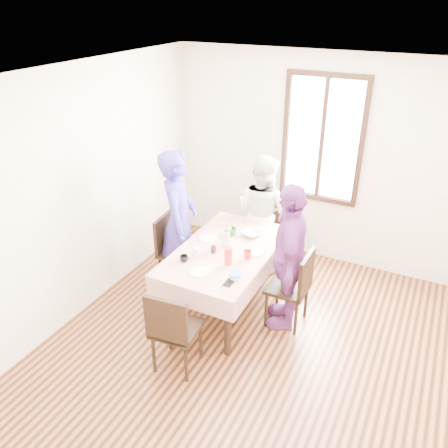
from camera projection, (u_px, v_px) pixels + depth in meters
The scene contains 28 objects.
ground at pixel (246, 355), 4.62m from camera, with size 4.50×4.50×0.00m, color black.
back_wall at pixel (321, 162), 5.78m from camera, with size 4.00×4.00×0.00m, color beige.
window_frame at pixel (323, 140), 5.63m from camera, with size 1.02×0.06×1.62m, color black.
window_pane at pixel (323, 139), 5.64m from camera, with size 0.90×0.02×1.50m, color white.
dining_table at pixel (226, 279), 5.18m from camera, with size 0.86×1.53×0.75m, color black.
tablecloth at pixel (226, 250), 5.00m from camera, with size 0.98×1.65×0.01m, color #600C00.
chair_left at pixel (179, 252), 5.54m from camera, with size 0.42×0.42×0.91m, color black.
chair_right at pixel (288, 287), 4.89m from camera, with size 0.42×0.42×0.91m, color black.
chair_far at pixel (262, 233), 5.98m from camera, with size 0.42×0.42×0.91m, color black.
chair_near at pixel (176, 328), 4.30m from camera, with size 0.42×0.42×0.91m, color black.
person_left at pixel (178, 222), 5.34m from camera, with size 0.64×0.42×1.76m, color #3A2D96.
person_far at pixel (262, 213), 5.82m from camera, with size 0.74×0.58×1.52m, color silver.
person_right at pixel (288, 257), 4.73m from camera, with size 0.97×0.40×1.65m, color #6E2E72.
mug_black at pixel (184, 258), 4.76m from camera, with size 0.09×0.09×0.07m, color black.
mug_flag at pixel (248, 254), 4.82m from camera, with size 0.09×0.09×0.09m, color red.
mug_green at pixel (232, 232), 5.27m from camera, with size 0.11×0.11×0.09m, color #0C7226.
serving_bowl at pixel (252, 233), 5.27m from camera, with size 0.22×0.22×0.05m, color white.
juice_carton at pixel (228, 256), 4.68m from camera, with size 0.06×0.06×0.19m, color red.
butter_tub at pixel (235, 276), 4.48m from camera, with size 0.10×0.10×0.05m, color white.
jam_jar at pixel (213, 249), 4.92m from camera, with size 0.06×0.06×0.08m, color black.
drinking_glass at pixel (196, 252), 4.86m from camera, with size 0.06×0.06×0.09m, color silver.
smartphone at pixel (229, 282), 4.43m from camera, with size 0.08×0.15×0.01m, color black.
flower_vase at pixel (226, 239), 5.04m from camera, with size 0.08×0.08×0.16m, color silver.
plate_left at pixel (208, 238), 5.20m from camera, with size 0.20×0.20×0.01m, color white.
plate_right at pixel (254, 252), 4.94m from camera, with size 0.20×0.20×0.01m, color white.
plate_near at pixel (200, 272), 4.59m from camera, with size 0.20×0.20×0.01m, color white.
butter_lid at pixel (235, 274), 4.47m from camera, with size 0.12×0.12×0.01m, color blue.
flower_bunch at pixel (226, 229), 4.98m from camera, with size 0.09×0.09×0.10m, color yellow, non-canonical shape.
Camera 1 is at (1.37, -3.22, 3.31)m, focal length 36.42 mm.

